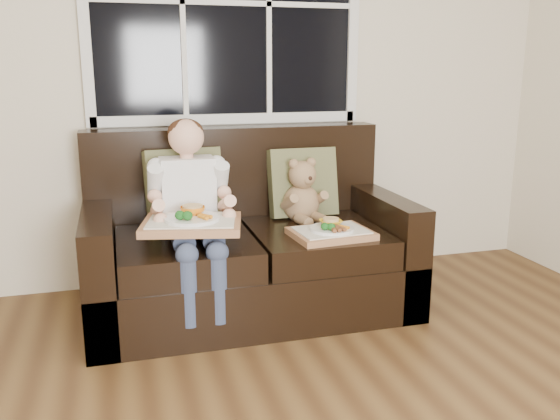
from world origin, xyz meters
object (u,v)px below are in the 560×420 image
object	(u,v)px
loveseat	(247,251)
child	(191,198)
tray_right	(331,232)
teddy_bear	(302,195)
tray_left	(192,222)

from	to	relation	value
loveseat	child	bearing A→B (deg)	-158.74
child	tray_right	distance (m)	0.73
teddy_bear	tray_right	bearing A→B (deg)	-94.04
teddy_bear	tray_left	size ratio (longest dim) A/B	0.70
loveseat	teddy_bear	bearing A→B (deg)	7.85
loveseat	tray_left	size ratio (longest dim) A/B	3.21
teddy_bear	tray_right	size ratio (longest dim) A/B	0.88
child	teddy_bear	bearing A→B (deg)	14.56
loveseat	tray_right	world-z (taller)	loveseat
tray_left	loveseat	bearing A→B (deg)	55.37
loveseat	teddy_bear	distance (m)	0.44
tray_left	tray_right	xyz separation A→B (m)	(0.71, -0.01, -0.10)
teddy_bear	loveseat	bearing A→B (deg)	177.28
teddy_bear	tray_left	bearing A→B (deg)	-162.70
child	tray_right	world-z (taller)	child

